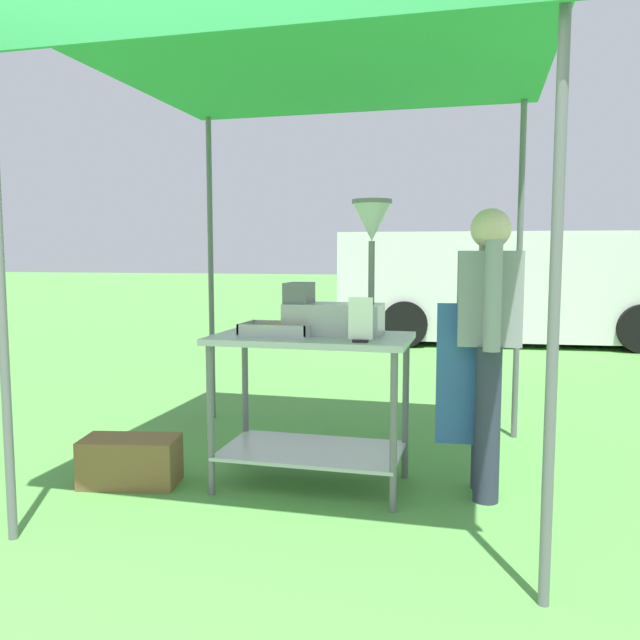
{
  "coord_description": "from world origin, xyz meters",
  "views": [
    {
      "loc": [
        1.02,
        -2.4,
        1.36
      ],
      "look_at": [
        0.08,
        1.37,
        0.96
      ],
      "focal_mm": 36.15,
      "sensor_mm": 36.0,
      "label": 1
    }
  ],
  "objects_px": {
    "supply_crate": "(130,461)",
    "van_white": "(513,286)",
    "donut_cart": "(312,380)",
    "menu_sign": "(361,323)",
    "vendor": "(487,337)",
    "stall_canopy": "(316,69)",
    "donut_fryer": "(341,292)",
    "donut_tray": "(279,331)"
  },
  "relations": [
    {
      "from": "donut_tray",
      "to": "menu_sign",
      "type": "bearing_deg",
      "value": -20.21
    },
    {
      "from": "vendor",
      "to": "van_white",
      "type": "relative_size",
      "value": 0.3
    },
    {
      "from": "donut_fryer",
      "to": "menu_sign",
      "type": "relative_size",
      "value": 3.23
    },
    {
      "from": "donut_cart",
      "to": "donut_tray",
      "type": "relative_size",
      "value": 2.8
    },
    {
      "from": "stall_canopy",
      "to": "menu_sign",
      "type": "distance_m",
      "value": 1.49
    },
    {
      "from": "menu_sign",
      "to": "van_white",
      "type": "bearing_deg",
      "value": 81.2
    },
    {
      "from": "menu_sign",
      "to": "supply_crate",
      "type": "relative_size",
      "value": 0.4
    },
    {
      "from": "donut_fryer",
      "to": "van_white",
      "type": "xyz_separation_m",
      "value": [
        1.28,
        6.85,
        -0.27
      ]
    },
    {
      "from": "menu_sign",
      "to": "stall_canopy",
      "type": "bearing_deg",
      "value": 135.16
    },
    {
      "from": "vendor",
      "to": "van_white",
      "type": "xyz_separation_m",
      "value": [
        0.45,
        6.83,
        -0.03
      ]
    },
    {
      "from": "stall_canopy",
      "to": "van_white",
      "type": "bearing_deg",
      "value": 78.13
    },
    {
      "from": "stall_canopy",
      "to": "vendor",
      "type": "distance_m",
      "value": 1.8
    },
    {
      "from": "vendor",
      "to": "stall_canopy",
      "type": "bearing_deg",
      "value": 179.93
    },
    {
      "from": "stall_canopy",
      "to": "vendor",
      "type": "relative_size",
      "value": 1.63
    },
    {
      "from": "donut_fryer",
      "to": "donut_tray",
      "type": "bearing_deg",
      "value": -161.14
    },
    {
      "from": "vendor",
      "to": "supply_crate",
      "type": "distance_m",
      "value": 2.19
    },
    {
      "from": "stall_canopy",
      "to": "donut_tray",
      "type": "relative_size",
      "value": 6.46
    },
    {
      "from": "vendor",
      "to": "van_white",
      "type": "height_order",
      "value": "van_white"
    },
    {
      "from": "van_white",
      "to": "stall_canopy",
      "type": "bearing_deg",
      "value": -101.87
    },
    {
      "from": "stall_canopy",
      "to": "supply_crate",
      "type": "height_order",
      "value": "stall_canopy"
    },
    {
      "from": "stall_canopy",
      "to": "donut_cart",
      "type": "height_order",
      "value": "stall_canopy"
    },
    {
      "from": "supply_crate",
      "to": "van_white",
      "type": "xyz_separation_m",
      "value": [
        2.48,
        7.17,
        0.74
      ]
    },
    {
      "from": "donut_cart",
      "to": "van_white",
      "type": "distance_m",
      "value": 7.08
    },
    {
      "from": "donut_fryer",
      "to": "supply_crate",
      "type": "relative_size",
      "value": 1.29
    },
    {
      "from": "donut_fryer",
      "to": "menu_sign",
      "type": "bearing_deg",
      "value": -60.23
    },
    {
      "from": "donut_cart",
      "to": "menu_sign",
      "type": "height_order",
      "value": "menu_sign"
    },
    {
      "from": "donut_fryer",
      "to": "vendor",
      "type": "height_order",
      "value": "donut_fryer"
    },
    {
      "from": "stall_canopy",
      "to": "supply_crate",
      "type": "distance_m",
      "value": 2.52
    },
    {
      "from": "stall_canopy",
      "to": "van_white",
      "type": "distance_m",
      "value": 7.14
    },
    {
      "from": "donut_tray",
      "to": "donut_fryer",
      "type": "xyz_separation_m",
      "value": [
        0.34,
        0.12,
        0.22
      ]
    },
    {
      "from": "menu_sign",
      "to": "van_white",
      "type": "height_order",
      "value": "van_white"
    },
    {
      "from": "menu_sign",
      "to": "vendor",
      "type": "distance_m",
      "value": 0.74
    },
    {
      "from": "stall_canopy",
      "to": "van_white",
      "type": "relative_size",
      "value": 0.48
    },
    {
      "from": "donut_tray",
      "to": "donut_cart",
      "type": "bearing_deg",
      "value": 11.86
    },
    {
      "from": "supply_crate",
      "to": "vendor",
      "type": "bearing_deg",
      "value": 9.57
    },
    {
      "from": "donut_fryer",
      "to": "supply_crate",
      "type": "height_order",
      "value": "donut_fryer"
    },
    {
      "from": "donut_tray",
      "to": "menu_sign",
      "type": "relative_size",
      "value": 1.69
    },
    {
      "from": "stall_canopy",
      "to": "supply_crate",
      "type": "bearing_deg",
      "value": -161.85
    },
    {
      "from": "donut_cart",
      "to": "van_white",
      "type": "height_order",
      "value": "van_white"
    },
    {
      "from": "donut_fryer",
      "to": "menu_sign",
      "type": "distance_m",
      "value": 0.38
    },
    {
      "from": "supply_crate",
      "to": "van_white",
      "type": "distance_m",
      "value": 7.63
    },
    {
      "from": "vendor",
      "to": "van_white",
      "type": "bearing_deg",
      "value": 86.19
    }
  ]
}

